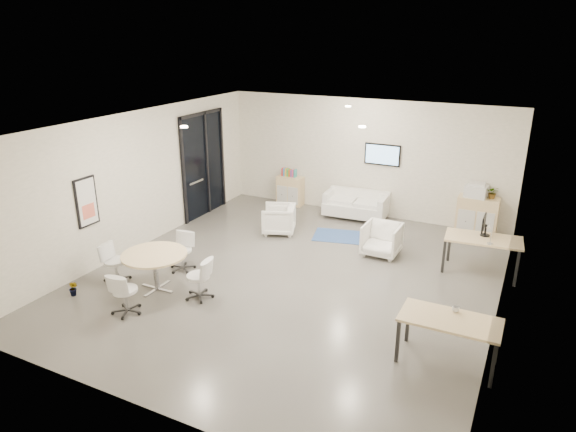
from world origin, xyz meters
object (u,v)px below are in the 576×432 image
at_px(sideboard_left, 290,191).
at_px(desk_rear, 483,242).
at_px(sideboard_right, 477,216).
at_px(armchair_left, 279,218).
at_px(armchair_right, 382,238).
at_px(loveseat, 356,206).
at_px(round_table, 154,258).
at_px(desk_front, 450,323).

xyz_separation_m(sideboard_left, desk_rear, (5.66, -2.32, 0.29)).
bearing_deg(sideboard_left, sideboard_right, -0.42).
bearing_deg(desk_rear, sideboard_right, 94.77).
distance_m(armchair_left, desk_rear, 4.93).
relative_size(armchair_left, armchair_right, 0.98).
relative_size(sideboard_right, armchair_right, 1.19).
relative_size(loveseat, round_table, 1.36).
relative_size(sideboard_right, armchair_left, 1.22).
bearing_deg(round_table, desk_front, 1.10).
xyz_separation_m(armchair_right, round_table, (-3.51, -3.65, 0.28)).
distance_m(armchair_right, round_table, 5.07).
height_order(armchair_right, desk_front, armchair_right).
xyz_separation_m(desk_rear, desk_front, (-0.06, -3.56, -0.02)).
relative_size(sideboard_right, round_table, 0.77).
distance_m(sideboard_left, round_table, 5.99).
bearing_deg(armchair_left, round_table, -31.76).
xyz_separation_m(desk_front, round_table, (-5.62, -0.11, -0.00)).
bearing_deg(desk_rear, armchair_right, 175.48).
distance_m(sideboard_right, desk_front, 5.86).
bearing_deg(desk_front, desk_rear, 89.01).
bearing_deg(armchair_right, desk_rear, 1.12).
distance_m(desk_rear, desk_front, 3.56).
height_order(sideboard_left, desk_front, sideboard_left).
relative_size(loveseat, desk_front, 1.17).
height_order(sideboard_right, desk_rear, sideboard_right).
relative_size(sideboard_left, armchair_left, 1.07).
relative_size(desk_rear, round_table, 1.25).
height_order(sideboard_right, desk_front, sideboard_right).
relative_size(armchair_left, desk_front, 0.54).
bearing_deg(sideboard_left, loveseat, -5.49).
bearing_deg(desk_front, armchair_right, 120.75).
height_order(sideboard_left, armchair_left, sideboard_left).
bearing_deg(round_table, sideboard_right, 48.39).
relative_size(sideboard_left, desk_front, 0.58).
xyz_separation_m(loveseat, armchair_left, (-1.38, -1.97, 0.06)).
xyz_separation_m(sideboard_right, armchair_left, (-4.52, -2.14, -0.09)).
xyz_separation_m(armchair_left, armchair_right, (2.75, -0.16, 0.01)).
xyz_separation_m(sideboard_left, loveseat, (2.13, -0.20, -0.08)).
distance_m(sideboard_left, desk_front, 8.12).
bearing_deg(loveseat, sideboard_left, 171.08).
distance_m(desk_front, round_table, 5.62).
bearing_deg(round_table, loveseat, 69.60).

